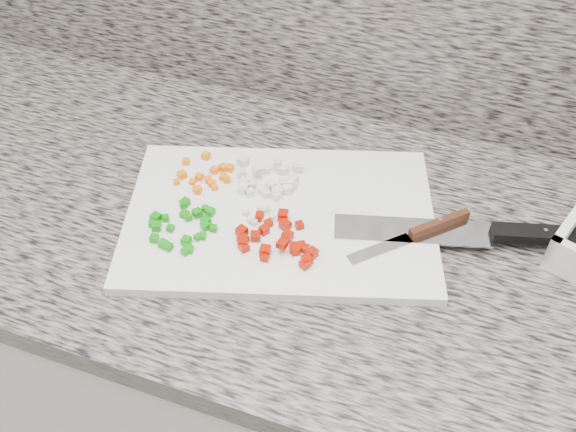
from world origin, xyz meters
The scene contains 10 objects.
cabinet centered at (0.00, 1.44, 0.43)m, with size 3.92×0.62×0.86m, color silver.
countertop centered at (0.00, 1.44, 0.88)m, with size 3.96×0.64×0.04m, color slate.
cutting_board centered at (-0.12, 1.43, 0.91)m, with size 0.46×0.31×0.02m, color white.
carrot_pile centered at (-0.25, 1.47, 0.92)m, with size 0.09×0.09×0.01m.
onion_pile centered at (-0.15, 1.49, 0.92)m, with size 0.11×0.10×0.02m.
green_pepper_pile centered at (-0.24, 1.35, 0.92)m, with size 0.10×0.10×0.01m.
red_pepper_pile centered at (-0.10, 1.37, 0.92)m, with size 0.13×0.10×0.02m.
garlic_pile centered at (-0.14, 1.41, 0.92)m, with size 0.05×0.06×0.01m.
chef_knife centered at (0.20, 1.49, 0.92)m, with size 0.37×0.14×0.02m.
paring_knife centered at (0.10, 1.46, 0.92)m, with size 0.15×0.16×0.02m.
Camera 1 is at (0.13, 0.79, 1.60)m, focal length 40.00 mm.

